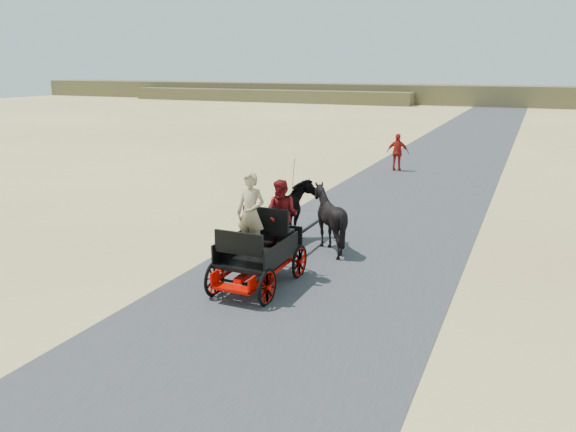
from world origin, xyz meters
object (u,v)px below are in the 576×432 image
at_px(horse_left, 290,214).
at_px(horse_right, 329,218).
at_px(carriage, 259,270).
at_px(pedestrian, 398,152).

xyz_separation_m(horse_left, horse_right, (1.10, 0.00, 0.00)).
bearing_deg(horse_left, horse_right, -180.00).
relative_size(carriage, pedestrian, 1.39).
height_order(carriage, pedestrian, pedestrian).
xyz_separation_m(horse_left, pedestrian, (0.08, 12.18, 0.02)).
bearing_deg(pedestrian, carriage, 85.73).
bearing_deg(horse_left, pedestrian, -90.36).
xyz_separation_m(carriage, horse_left, (-0.55, 3.00, 0.49)).
bearing_deg(pedestrian, horse_left, 83.59).
bearing_deg(horse_right, horse_left, 0.00).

